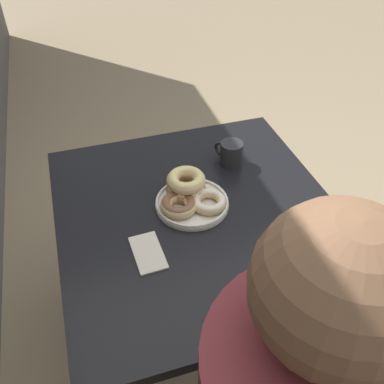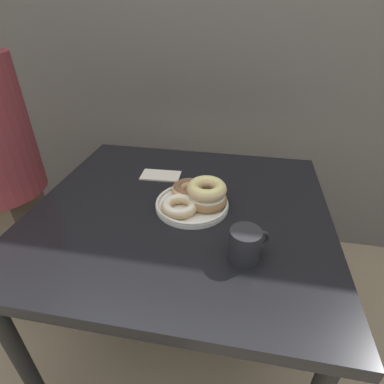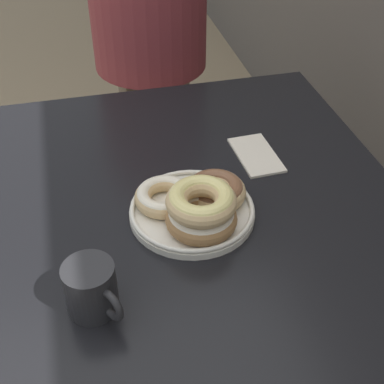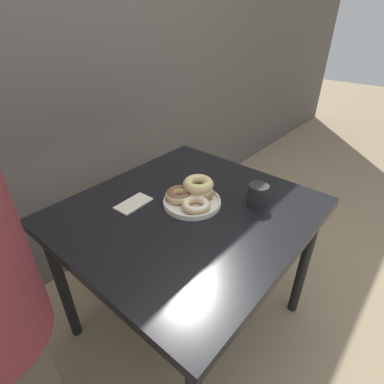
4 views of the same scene
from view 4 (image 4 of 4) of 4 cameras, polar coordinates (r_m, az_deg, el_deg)
name	(u,v)px [view 4 (image 4 of 4)]	position (r m, az deg, el deg)	size (l,w,h in m)	color
ground_plane	(228,349)	(1.71, 6.92, -27.59)	(14.00, 14.00, 0.00)	#937F60
wall_back	(52,48)	(1.74, -25.08, 23.64)	(8.00, 0.05, 2.60)	#56514C
dining_table	(188,224)	(1.31, -0.80, -6.05)	(1.00, 0.93, 0.74)	black
donut_plate	(193,195)	(1.28, 0.19, -0.51)	(0.26, 0.26, 0.10)	silver
coffee_mug	(258,194)	(1.30, 12.45, -0.38)	(0.11, 0.09, 0.09)	#232326
napkin	(134,203)	(1.31, -11.07, -2.15)	(0.16, 0.09, 0.01)	beige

